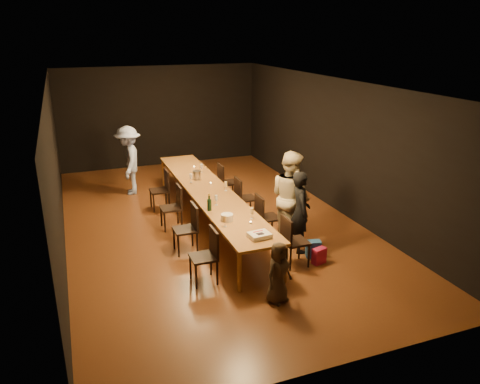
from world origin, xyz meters
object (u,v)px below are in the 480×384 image
object	(u,v)px
champagne_bottle	(209,202)
chair_right_2	(246,198)
chair_right_1	(268,217)
chair_left_1	(185,229)
woman_tan	(291,197)
plate_stack	(227,217)
chair_left_3	(159,190)
ice_bucket	(197,175)
chair_right_3	(228,182)
man_blue	(129,160)
chair_left_2	(171,207)
birthday_cake	(259,235)
woman_birthday	(300,212)
chair_right_0	(296,241)
table	(209,192)
chair_left_0	(203,257)
child	(279,272)

from	to	relation	value
champagne_bottle	chair_right_2	bearing A→B (deg)	43.76
chair_right_1	chair_left_1	distance (m)	1.70
woman_tan	plate_stack	bearing A→B (deg)	91.42
chair_left_3	ice_bucket	world-z (taller)	ice_bucket
chair_right_1	chair_right_2	xyz separation A→B (m)	(0.00, 1.20, 0.00)
chair_right_3	man_blue	distance (m)	2.60
woman_tan	chair_left_2	bearing A→B (deg)	44.55
man_blue	birthday_cake	distance (m)	5.35
woman_birthday	chair_right_0	bearing A→B (deg)	158.89
table	chair_left_1	size ratio (longest dim) A/B	6.45
chair_right_1	plate_stack	world-z (taller)	chair_right_1
chair_left_0	champagne_bottle	world-z (taller)	champagne_bottle
woman_birthday	chair_left_1	bearing A→B (deg)	84.31
man_blue	chair_left_3	bearing A→B (deg)	29.27
chair_left_3	woman_tan	world-z (taller)	woman_tan
chair_left_0	birthday_cake	world-z (taller)	chair_left_0
chair_right_0	man_blue	world-z (taller)	man_blue
birthday_cake	champagne_bottle	bearing A→B (deg)	100.65
chair_left_0	chair_left_2	xyz separation A→B (m)	(0.00, 2.40, 0.00)
chair_right_2	woman_tan	distance (m)	1.53
chair_right_1	chair_left_2	world-z (taller)	same
woman_tan	man_blue	bearing A→B (deg)	21.45
chair_right_0	chair_right_3	size ratio (longest dim) A/B	1.00
chair_left_1	champagne_bottle	world-z (taller)	champagne_bottle
child	ice_bucket	distance (m)	4.21
chair_right_2	chair_left_0	distance (m)	2.94
ice_bucket	plate_stack	bearing A→B (deg)	-93.56
chair_right_1	ice_bucket	world-z (taller)	ice_bucket
birthday_cake	chair_left_2	bearing A→B (deg)	104.14
chair_left_1	man_blue	size ratio (longest dim) A/B	0.53
chair_left_2	plate_stack	distance (m)	1.88
champagne_bottle	ice_bucket	xyz separation A→B (m)	(0.31, 1.97, -0.07)
chair_right_2	chair_left_2	world-z (taller)	same
chair_right_2	chair_right_3	world-z (taller)	same
plate_stack	champagne_bottle	xyz separation A→B (m)	(-0.15, 0.59, 0.11)
chair_right_2	plate_stack	world-z (taller)	chair_right_2
chair_left_1	woman_tan	xyz separation A→B (m)	(2.08, -0.21, 0.45)
chair_left_1	man_blue	distance (m)	3.81
chair_right_2	man_blue	xyz separation A→B (m)	(-2.17, 2.56, 0.41)
birthday_cake	table	bearing A→B (deg)	86.21
chair_right_0	chair_left_1	size ratio (longest dim) A/B	1.00
woman_birthday	ice_bucket	size ratio (longest dim) A/B	7.78
chair_left_1	birthday_cake	distance (m)	1.71
chair_right_3	child	bearing A→B (deg)	-9.81
ice_bucket	chair_left_2	bearing A→B (deg)	-134.42
table	birthday_cake	distance (m)	2.61
birthday_cake	woman_tan	bearing A→B (deg)	40.43
chair_right_0	chair_left_2	world-z (taller)	same
table	plate_stack	distance (m)	1.75
chair_right_0	chair_left_0	world-z (taller)	same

